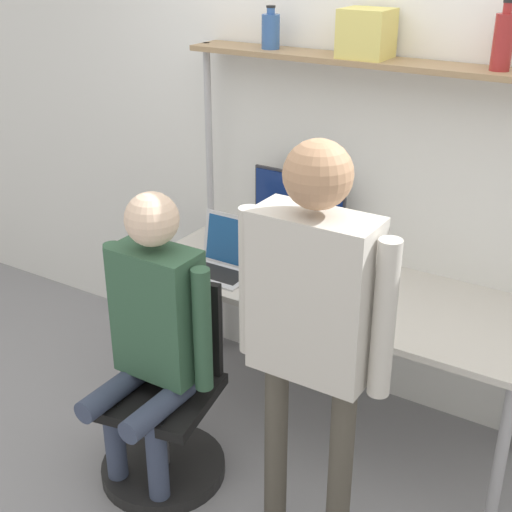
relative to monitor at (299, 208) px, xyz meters
The scene contains 13 objects.
ground_plane 1.22m from the monitor, 61.33° to the right, with size 12.00×12.00×0.00m, color gray.
wall_back 0.51m from the monitor, 24.18° to the left, with size 8.00×0.06×2.70m.
desk 0.52m from the monitor, 35.16° to the right, with size 1.90×0.72×0.76m.
shelf_unit 0.58m from the monitor, ahead, with size 1.80×0.22×1.76m.
monitor is the anchor object (origin of this frame).
laptop 0.45m from the monitor, 117.98° to the right, with size 0.31×0.26×0.26m.
cell_phone 0.49m from the monitor, 79.98° to the right, with size 0.07×0.15×0.01m.
office_chair 1.21m from the monitor, 97.82° to the right, with size 0.56×0.56×0.90m.
person_seated 1.03m from the monitor, 97.00° to the right, with size 0.53×0.47×1.35m.
person_standing 1.20m from the monitor, 58.74° to the right, with size 0.59×0.23×1.68m.
bottle_blue 0.86m from the monitor, behind, with size 0.08×0.08×0.19m.
bottle_red 1.24m from the monitor, ahead, with size 0.08×0.08×0.27m.
storage_box 0.91m from the monitor, ahead, with size 0.21×0.19×0.20m.
Camera 1 is at (1.25, -2.31, 2.27)m, focal length 50.00 mm.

